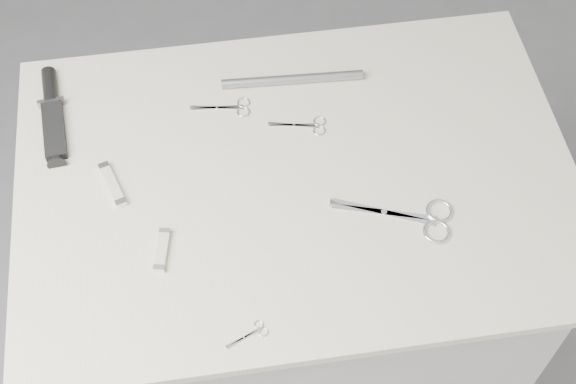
{
  "coord_description": "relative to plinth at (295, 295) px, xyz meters",
  "views": [
    {
      "loc": [
        -0.14,
        -0.82,
        2.08
      ],
      "look_at": [
        -0.02,
        -0.03,
        0.92
      ],
      "focal_mm": 50.0,
      "sensor_mm": 36.0,
      "label": 1
    }
  ],
  "objects": [
    {
      "name": "ground",
      "position": [
        0.0,
        0.0,
        -0.46
      ],
      "size": [
        4.0,
        4.0,
        0.01
      ],
      "primitive_type": "cube",
      "color": "gray",
      "rests_on": "ground"
    },
    {
      "name": "plinth",
      "position": [
        0.0,
        0.0,
        0.0
      ],
      "size": [
        0.9,
        0.6,
        0.9
      ],
      "primitive_type": "cube",
      "color": "silver",
      "rests_on": "ground"
    },
    {
      "name": "display_board",
      "position": [
        0.0,
        0.0,
        0.46
      ],
      "size": [
        1.0,
        0.7,
        0.02
      ],
      "primitive_type": "cube",
      "color": "beige",
      "rests_on": "plinth"
    },
    {
      "name": "large_shears",
      "position": [
        0.19,
        -0.12,
        0.47
      ],
      "size": [
        0.21,
        0.12,
        0.01
      ],
      "rotation": [
        0.0,
        0.0,
        -0.35
      ],
      "color": "silver",
      "rests_on": "display_board"
    },
    {
      "name": "embroidery_scissors_a",
      "position": [
        0.04,
        0.11,
        0.47
      ],
      "size": [
        0.11,
        0.05,
        0.0
      ],
      "rotation": [
        0.0,
        0.0,
        -0.19
      ],
      "color": "silver",
      "rests_on": "display_board"
    },
    {
      "name": "embroidery_scissors_b",
      "position": [
        -0.1,
        0.17,
        0.47
      ],
      "size": [
        0.11,
        0.05,
        0.0
      ],
      "rotation": [
        0.0,
        0.0,
        -0.13
      ],
      "color": "silver",
      "rests_on": "display_board"
    },
    {
      "name": "tiny_scissors",
      "position": [
        -0.12,
        -0.29,
        0.47
      ],
      "size": [
        0.07,
        0.04,
        0.0
      ],
      "rotation": [
        0.0,
        0.0,
        0.39
      ],
      "color": "silver",
      "rests_on": "display_board"
    },
    {
      "name": "sheathed_knife",
      "position": [
        -0.43,
        0.21,
        0.48
      ],
      "size": [
        0.06,
        0.22,
        0.03
      ],
      "rotation": [
        0.0,
        0.0,
        1.66
      ],
      "color": "black",
      "rests_on": "display_board"
    },
    {
      "name": "pocket_knife_a",
      "position": [
        -0.25,
        -0.12,
        0.47
      ],
      "size": [
        0.03,
        0.08,
        0.01
      ],
      "rotation": [
        0.0,
        0.0,
        1.37
      ],
      "color": "beige",
      "rests_on": "display_board"
    },
    {
      "name": "pocket_knife_b",
      "position": [
        -0.33,
        0.02,
        0.48
      ],
      "size": [
        0.05,
        0.1,
        0.01
      ],
      "rotation": [
        0.0,
        0.0,
        1.89
      ],
      "color": "beige",
      "rests_on": "display_board"
    },
    {
      "name": "metal_rail",
      "position": [
        0.03,
        0.22,
        0.48
      ],
      "size": [
        0.27,
        0.03,
        0.02
      ],
      "primitive_type": "cylinder",
      "rotation": [
        0.0,
        1.57,
        -0.06
      ],
      "color": "gray",
      "rests_on": "display_board"
    }
  ]
}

